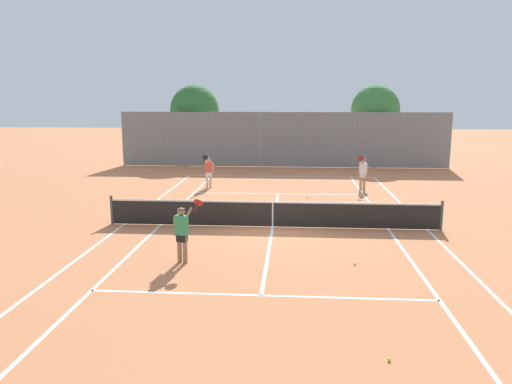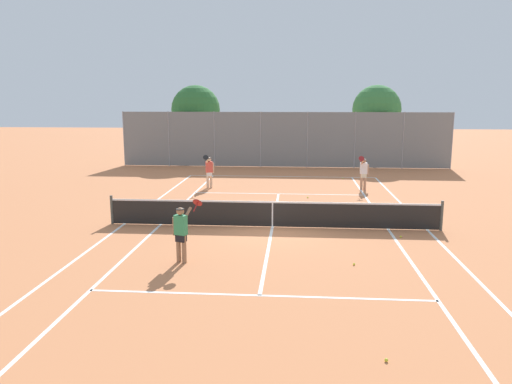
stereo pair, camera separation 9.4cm
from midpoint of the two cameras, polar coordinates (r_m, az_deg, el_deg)
The scene contains 15 objects.
ground_plane at distance 18.11m, azimuth 1.76°, elevation -4.02°, with size 120.00×120.00×0.00m, color #CC7A4C.
court_line_markings at distance 18.11m, azimuth 1.76°, elevation -4.01°, with size 11.10×23.90×0.01m.
tennis_net at distance 17.99m, azimuth 1.77°, elevation -2.45°, with size 12.00×0.10×1.07m.
player_near_side at distance 14.20m, azimuth -8.63°, elevation -4.42°, with size 0.82×0.70×1.77m.
player_far_left at distance 25.89m, azimuth -5.55°, elevation 2.48°, with size 0.47×0.87×1.77m.
player_far_right at distance 25.87m, azimuth 12.02°, elevation 2.29°, with size 0.61×0.78×1.77m.
loose_tennis_ball_0 at distance 29.35m, azimuth 9.72°, elevation 1.58°, with size 0.07×0.07×0.07m, color #D1DB33.
loose_tennis_ball_1 at distance 14.34m, azimuth 11.06°, elevation -8.07°, with size 0.07×0.07×0.07m, color #D1DB33.
loose_tennis_ball_2 at distance 22.38m, azimuth -3.87°, elevation -1.11°, with size 0.07×0.07×0.07m, color #D1DB33.
loose_tennis_ball_3 at distance 9.60m, azimuth 14.69°, elevation -18.05°, with size 0.07×0.07×0.07m, color #D1DB33.
loose_tennis_ball_4 at distance 23.42m, azimuth 5.76°, elevation -0.61°, with size 0.07×0.07×0.07m, color #D1DB33.
loose_tennis_ball_5 at distance 17.44m, azimuth 16.09°, elevation -4.91°, with size 0.07×0.07×0.07m, color #D1DB33.
back_fence at distance 33.69m, azimuth 3.00°, elevation 6.00°, with size 22.09×0.08×3.71m.
tree_behind_left at distance 36.64m, azimuth -7.10°, elevation 9.16°, with size 3.49×3.49×5.52m.
tree_behind_right at distance 36.13m, azimuth 13.56°, elevation 8.98°, with size 3.36×3.36×5.51m.
Camera 1 is at (0.71, -17.51, 4.59)m, focal length 35.00 mm.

